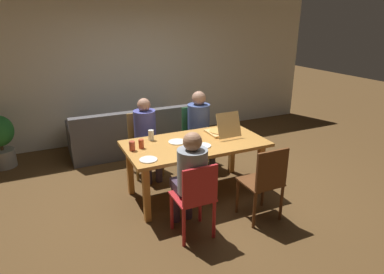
{
  "coord_description": "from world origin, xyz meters",
  "views": [
    {
      "loc": [
        -1.77,
        -3.7,
        2.32
      ],
      "look_at": [
        0.0,
        0.1,
        0.8
      ],
      "focal_mm": 31.18,
      "sensor_mm": 36.0,
      "label": 1
    }
  ],
  "objects_px": {
    "plate_1": "(148,160)",
    "drinking_glass_0": "(141,144)",
    "pizza_box_0": "(221,131)",
    "drinking_glass_1": "(132,146)",
    "chair_2": "(144,141)",
    "person_2": "(146,132)",
    "plate_0": "(177,142)",
    "person_0": "(190,174)",
    "person_1": "(200,123)",
    "potted_plant": "(0,139)",
    "couch": "(131,136)",
    "dining_table": "(195,148)",
    "drinking_glass_2": "(151,135)",
    "plate_2": "(202,146)",
    "chair_1": "(196,133)",
    "chair_3": "(265,180)",
    "chair_0": "(196,197)"
  },
  "relations": [
    {
      "from": "plate_1",
      "to": "drinking_glass_0",
      "type": "distance_m",
      "value": 0.4
    },
    {
      "from": "pizza_box_0",
      "to": "drinking_glass_1",
      "type": "relative_size",
      "value": 3.84
    },
    {
      "from": "drinking_glass_1",
      "to": "chair_2",
      "type": "bearing_deg",
      "value": 65.09
    },
    {
      "from": "person_2",
      "to": "pizza_box_0",
      "type": "bearing_deg",
      "value": -37.29
    },
    {
      "from": "plate_0",
      "to": "drinking_glass_0",
      "type": "distance_m",
      "value": 0.49
    },
    {
      "from": "person_0",
      "to": "person_1",
      "type": "distance_m",
      "value": 1.77
    },
    {
      "from": "person_2",
      "to": "potted_plant",
      "type": "height_order",
      "value": "person_2"
    },
    {
      "from": "plate_1",
      "to": "couch",
      "type": "xyz_separation_m",
      "value": [
        0.36,
        2.2,
        -0.48
      ]
    },
    {
      "from": "drinking_glass_0",
      "to": "drinking_glass_1",
      "type": "distance_m",
      "value": 0.13
    },
    {
      "from": "person_1",
      "to": "plate_1",
      "type": "distance_m",
      "value": 1.61
    },
    {
      "from": "dining_table",
      "to": "drinking_glass_0",
      "type": "bearing_deg",
      "value": 172.35
    },
    {
      "from": "person_0",
      "to": "plate_0",
      "type": "bearing_deg",
      "value": 76.8
    },
    {
      "from": "plate_1",
      "to": "drinking_glass_0",
      "type": "xyz_separation_m",
      "value": [
        0.03,
        0.39,
        0.05
      ]
    },
    {
      "from": "plate_1",
      "to": "drinking_glass_1",
      "type": "relative_size",
      "value": 1.73
    },
    {
      "from": "drinking_glass_2",
      "to": "drinking_glass_0",
      "type": "bearing_deg",
      "value": -132.47
    },
    {
      "from": "person_2",
      "to": "plate_2",
      "type": "xyz_separation_m",
      "value": [
        0.44,
        -0.97,
        0.06
      ]
    },
    {
      "from": "person_2",
      "to": "drinking_glass_1",
      "type": "distance_m",
      "value": 0.85
    },
    {
      "from": "pizza_box_0",
      "to": "plate_0",
      "type": "relative_size",
      "value": 2.0
    },
    {
      "from": "chair_2",
      "to": "pizza_box_0",
      "type": "relative_size",
      "value": 2.03
    },
    {
      "from": "plate_1",
      "to": "drinking_glass_2",
      "type": "height_order",
      "value": "drinking_glass_2"
    },
    {
      "from": "drinking_glass_2",
      "to": "chair_1",
      "type": "bearing_deg",
      "value": 32.21
    },
    {
      "from": "person_0",
      "to": "chair_3",
      "type": "bearing_deg",
      "value": -11.49
    },
    {
      "from": "drinking_glass_0",
      "to": "chair_2",
      "type": "bearing_deg",
      "value": 71.45
    },
    {
      "from": "chair_0",
      "to": "chair_2",
      "type": "height_order",
      "value": "chair_2"
    },
    {
      "from": "pizza_box_0",
      "to": "person_0",
      "type": "bearing_deg",
      "value": -135.13
    },
    {
      "from": "chair_3",
      "to": "plate_0",
      "type": "relative_size",
      "value": 4.05
    },
    {
      "from": "dining_table",
      "to": "person_2",
      "type": "height_order",
      "value": "person_2"
    },
    {
      "from": "plate_1",
      "to": "potted_plant",
      "type": "distance_m",
      "value": 2.95
    },
    {
      "from": "couch",
      "to": "chair_1",
      "type": "bearing_deg",
      "value": -49.32
    },
    {
      "from": "pizza_box_0",
      "to": "plate_1",
      "type": "distance_m",
      "value": 1.28
    },
    {
      "from": "chair_0",
      "to": "pizza_box_0",
      "type": "relative_size",
      "value": 1.93
    },
    {
      "from": "dining_table",
      "to": "drinking_glass_2",
      "type": "height_order",
      "value": "drinking_glass_2"
    },
    {
      "from": "person_2",
      "to": "drinking_glass_1",
      "type": "relative_size",
      "value": 9.95
    },
    {
      "from": "dining_table",
      "to": "couch",
      "type": "height_order",
      "value": "couch"
    },
    {
      "from": "dining_table",
      "to": "chair_3",
      "type": "bearing_deg",
      "value": -63.72
    },
    {
      "from": "chair_0",
      "to": "pizza_box_0",
      "type": "bearing_deg",
      "value": 48.99
    },
    {
      "from": "chair_3",
      "to": "pizza_box_0",
      "type": "xyz_separation_m",
      "value": [
        0.01,
        1.06,
        0.27
      ]
    },
    {
      "from": "dining_table",
      "to": "drinking_glass_1",
      "type": "relative_size",
      "value": 15.27
    },
    {
      "from": "dining_table",
      "to": "pizza_box_0",
      "type": "relative_size",
      "value": 3.98
    },
    {
      "from": "person_2",
      "to": "plate_1",
      "type": "bearing_deg",
      "value": -106.37
    },
    {
      "from": "person_2",
      "to": "drinking_glass_2",
      "type": "height_order",
      "value": "person_2"
    },
    {
      "from": "person_0",
      "to": "person_2",
      "type": "bearing_deg",
      "value": 90.0
    },
    {
      "from": "chair_3",
      "to": "plate_2",
      "type": "height_order",
      "value": "chair_3"
    },
    {
      "from": "person_1",
      "to": "pizza_box_0",
      "type": "relative_size",
      "value": 2.65
    },
    {
      "from": "drinking_glass_2",
      "to": "couch",
      "type": "distance_m",
      "value": 1.68
    },
    {
      "from": "chair_0",
      "to": "plate_2",
      "type": "height_order",
      "value": "chair_0"
    },
    {
      "from": "chair_0",
      "to": "plate_2",
      "type": "relative_size",
      "value": 4.07
    },
    {
      "from": "chair_1",
      "to": "person_0",
      "type": "bearing_deg",
      "value": -117.61
    },
    {
      "from": "chair_2",
      "to": "dining_table",
      "type": "bearing_deg",
      "value": -66.41
    },
    {
      "from": "chair_2",
      "to": "pizza_box_0",
      "type": "xyz_separation_m",
      "value": [
        0.89,
        -0.82,
        0.29
      ]
    }
  ]
}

